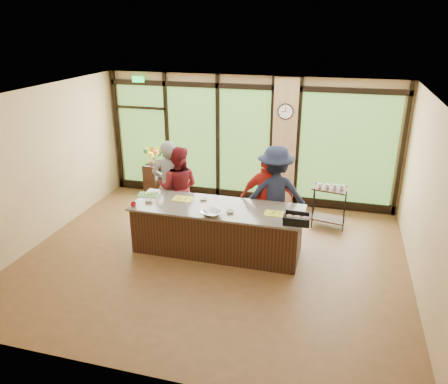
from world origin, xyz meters
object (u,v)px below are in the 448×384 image
Objects in this scene: flower_stand at (153,179)px; roasting_pan at (297,221)px; island_base at (217,230)px; bar_cart at (329,201)px; cook_left at (169,185)px; cook_right at (275,194)px.

roasting_pan is at bearing -22.40° from flower_stand.
bar_cart is (1.99, 1.65, 0.14)m from island_base.
island_base is 4.06× the size of flower_stand.
flower_stand is at bearing -75.27° from cook_left.
bar_cart is at bearing 39.73° from island_base.
island_base is 3.20× the size of bar_cart.
island_base is 1.62m from roasting_pan.
cook_right reaches higher than island_base.
cook_right is at bearing 39.37° from island_base.
cook_left reaches higher than flower_stand.
cook_left is 3.39m from bar_cart.
roasting_pan is at bearing 139.25° from cook_left.
flower_stand is 0.79× the size of bar_cart.
cook_right is 3.79m from flower_stand.
cook_left is 2.97m from roasting_pan.
flower_stand is 4.46m from bar_cart.
cook_right reaches higher than cook_left.
flower_stand is at bearing -42.48° from cook_right.
bar_cart reaches higher than island_base.
cook_left reaches higher than island_base.
cook_right is at bearing -128.83° from bar_cart.
cook_left is 0.98× the size of cook_right.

